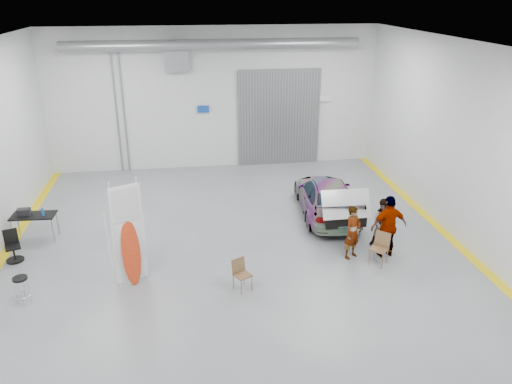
{
  "coord_description": "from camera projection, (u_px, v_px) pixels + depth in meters",
  "views": [
    {
      "loc": [
        -1.3,
        -13.2,
        7.36
      ],
      "look_at": [
        0.77,
        0.99,
        1.5
      ],
      "focal_mm": 35.0,
      "sensor_mm": 36.0,
      "label": 1
    }
  ],
  "objects": [
    {
      "name": "ground",
      "position": [
        236.0,
        252.0,
        15.05
      ],
      "size": [
        16.0,
        16.0,
        0.0
      ],
      "primitive_type": "plane",
      "color": "slate",
      "rests_on": "ground"
    },
    {
      "name": "room_shell",
      "position": [
        234.0,
        102.0,
        15.57
      ],
      "size": [
        14.02,
        16.18,
        6.01
      ],
      "color": "silver",
      "rests_on": "ground"
    },
    {
      "name": "sedan_car",
      "position": [
        327.0,
        197.0,
        17.34
      ],
      "size": [
        2.21,
        4.63,
        1.3
      ],
      "primitive_type": "imported",
      "rotation": [
        0.0,
        0.0,
        3.06
      ],
      "color": "silver",
      "rests_on": "ground"
    },
    {
      "name": "person_a",
      "position": [
        353.0,
        232.0,
        14.45
      ],
      "size": [
        0.71,
        0.65,
        1.63
      ],
      "primitive_type": "imported",
      "rotation": [
        0.0,
        0.0,
        0.57
      ],
      "color": "#966452",
      "rests_on": "ground"
    },
    {
      "name": "person_b",
      "position": [
        384.0,
        223.0,
        15.1
      ],
      "size": [
        0.9,
        0.79,
        1.55
      ],
      "primitive_type": "imported",
      "rotation": [
        0.0,
        0.0,
        -0.31
      ],
      "color": "slate",
      "rests_on": "ground"
    },
    {
      "name": "person_c",
      "position": [
        389.0,
        226.0,
        14.48
      ],
      "size": [
        1.15,
        0.57,
        1.91
      ],
      "primitive_type": "imported",
      "rotation": [
        0.0,
        0.0,
        3.25
      ],
      "color": "brown",
      "rests_on": "ground"
    },
    {
      "name": "surfboard_display",
      "position": [
        126.0,
        244.0,
        12.94
      ],
      "size": [
        0.78,
        0.48,
        3.0
      ],
      "rotation": [
        0.0,
        0.0,
        0.43
      ],
      "color": "white",
      "rests_on": "ground"
    },
    {
      "name": "folding_chair_near",
      "position": [
        243.0,
        280.0,
        13.07
      ],
      "size": [
        0.54,
        0.58,
        0.85
      ],
      "rotation": [
        0.0,
        0.0,
        0.51
      ],
      "color": "brown",
      "rests_on": "ground"
    },
    {
      "name": "folding_chair_far",
      "position": [
        378.0,
        255.0,
        14.28
      ],
      "size": [
        0.62,
        0.7,
        0.94
      ],
      "rotation": [
        0.0,
        0.0,
        -0.76
      ],
      "color": "brown",
      "rests_on": "ground"
    },
    {
      "name": "shop_stool",
      "position": [
        22.0,
        290.0,
        12.45
      ],
      "size": [
        0.38,
        0.38,
        0.75
      ],
      "rotation": [
        0.0,
        0.0,
        0.25
      ],
      "color": "black",
      "rests_on": "ground"
    },
    {
      "name": "work_table",
      "position": [
        31.0,
        215.0,
        15.5
      ],
      "size": [
        1.36,
        0.73,
        1.08
      ],
      "rotation": [
        0.0,
        0.0,
        -0.05
      ],
      "color": "gray",
      "rests_on": "ground"
    },
    {
      "name": "office_chair",
      "position": [
        14.0,
        248.0,
        14.44
      ],
      "size": [
        0.52,
        0.55,
        0.93
      ],
      "rotation": [
        0.0,
        0.0,
        0.35
      ],
      "color": "black",
      "rests_on": "ground"
    },
    {
      "name": "trunk_lid",
      "position": [
        346.0,
        201.0,
        15.26
      ],
      "size": [
        1.52,
        0.92,
        0.04
      ],
      "primitive_type": "cube",
      "color": "silver",
      "rests_on": "sedan_car"
    }
  ]
}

